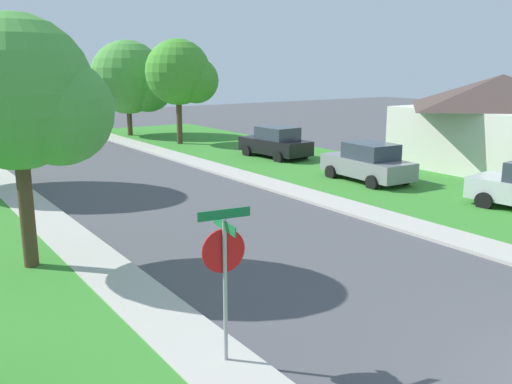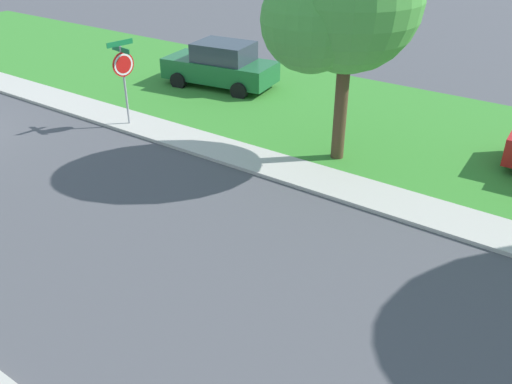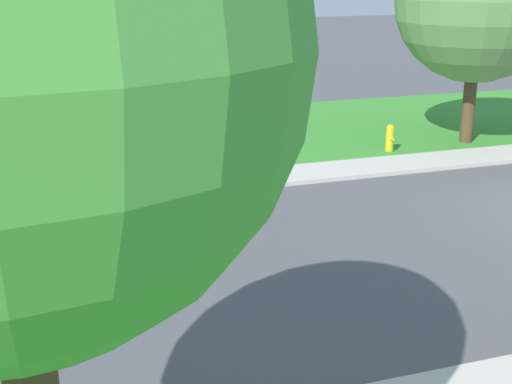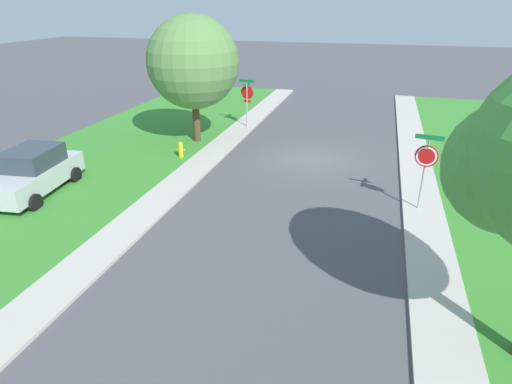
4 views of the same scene
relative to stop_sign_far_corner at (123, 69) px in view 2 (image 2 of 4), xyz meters
name	(u,v)px [view 2 (image 2 of 4)]	position (x,y,z in m)	size (l,w,h in m)	color
sidewalk_west	(341,186)	(-0.18, 7.61, -1.84)	(1.40, 56.00, 0.10)	#B7B2A8
lawn_west	(409,129)	(-4.88, 7.61, -1.85)	(8.00, 56.00, 0.08)	#38842D
stop_sign_far_corner	(123,69)	(0.00, 0.00, 0.00)	(0.91, 0.91, 2.77)	#9E9EA3
car_green_across_road	(221,65)	(-4.84, -0.01, -1.01)	(2.48, 4.51, 1.76)	#1E6033
tree_across_left	(340,5)	(-1.43, 6.57, 2.40)	(3.97, 3.70, 6.27)	#4C3823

